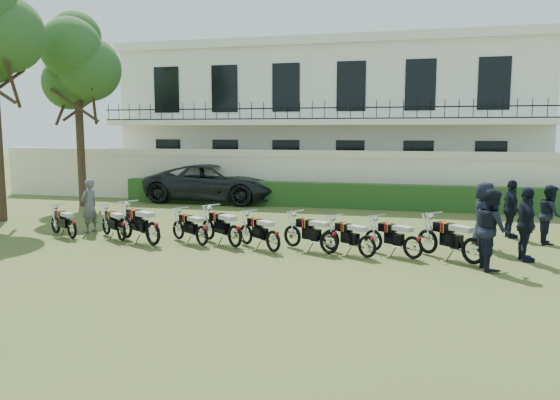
{
  "coord_description": "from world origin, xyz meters",
  "views": [
    {
      "loc": [
        4.62,
        -14.81,
        3.15
      ],
      "look_at": [
        0.4,
        1.54,
        0.98
      ],
      "focal_mm": 35.0,
      "sensor_mm": 36.0,
      "label": 1
    }
  ],
  "objects_px": {
    "inspector": "(89,206)",
    "officer_1": "(492,229)",
    "motorcycle_3": "(202,231)",
    "motorcycle_6": "(329,237)",
    "motorcycle_9": "(473,244)",
    "officer_4": "(550,215)",
    "motorcycle_1": "(121,227)",
    "officer_3": "(484,216)",
    "motorcycle_8": "(413,242)",
    "officer_2": "(526,225)",
    "motorcycle_7": "(367,241)",
    "tree_west_near": "(78,62)",
    "motorcycle_4": "(235,231)",
    "motorcycle_2": "(153,228)",
    "motorcycle_5": "(273,236)",
    "officer_5": "(511,209)",
    "motorcycle_0": "(72,225)",
    "suv": "(214,183)"
  },
  "relations": [
    {
      "from": "motorcycle_4",
      "to": "motorcycle_2",
      "type": "bearing_deg",
      "value": 133.74
    },
    {
      "from": "motorcycle_7",
      "to": "motorcycle_8",
      "type": "xyz_separation_m",
      "value": [
        1.09,
        0.16,
        0.01
      ]
    },
    {
      "from": "motorcycle_5",
      "to": "officer_3",
      "type": "height_order",
      "value": "officer_3"
    },
    {
      "from": "motorcycle_0",
      "to": "officer_3",
      "type": "relative_size",
      "value": 0.83
    },
    {
      "from": "motorcycle_4",
      "to": "motorcycle_5",
      "type": "distance_m",
      "value": 1.18
    },
    {
      "from": "inspector",
      "to": "officer_3",
      "type": "height_order",
      "value": "officer_3"
    },
    {
      "from": "motorcycle_0",
      "to": "inspector",
      "type": "distance_m",
      "value": 1.16
    },
    {
      "from": "motorcycle_1",
      "to": "motorcycle_7",
      "type": "xyz_separation_m",
      "value": [
        6.94,
        -0.32,
        0.0
      ]
    },
    {
      "from": "officer_4",
      "to": "officer_2",
      "type": "bearing_deg",
      "value": 161.33
    },
    {
      "from": "motorcycle_1",
      "to": "motorcycle_6",
      "type": "relative_size",
      "value": 0.86
    },
    {
      "from": "suv",
      "to": "officer_3",
      "type": "bearing_deg",
      "value": -124.26
    },
    {
      "from": "motorcycle_1",
      "to": "officer_5",
      "type": "xyz_separation_m",
      "value": [
        10.76,
        3.4,
        0.42
      ]
    },
    {
      "from": "officer_2",
      "to": "officer_1",
      "type": "bearing_deg",
      "value": 130.76
    },
    {
      "from": "motorcycle_8",
      "to": "inspector",
      "type": "height_order",
      "value": "inspector"
    },
    {
      "from": "motorcycle_1",
      "to": "tree_west_near",
      "type": "bearing_deg",
      "value": 79.19
    },
    {
      "from": "motorcycle_3",
      "to": "motorcycle_8",
      "type": "relative_size",
      "value": 0.98
    },
    {
      "from": "suv",
      "to": "officer_3",
      "type": "xyz_separation_m",
      "value": [
        10.47,
        -7.34,
        0.07
      ]
    },
    {
      "from": "officer_4",
      "to": "motorcycle_7",
      "type": "bearing_deg",
      "value": 127.61
    },
    {
      "from": "motorcycle_0",
      "to": "officer_1",
      "type": "height_order",
      "value": "officer_1"
    },
    {
      "from": "motorcycle_1",
      "to": "officer_1",
      "type": "relative_size",
      "value": 0.77
    },
    {
      "from": "motorcycle_1",
      "to": "officer_3",
      "type": "distance_m",
      "value": 9.94
    },
    {
      "from": "inspector",
      "to": "motorcycle_6",
      "type": "bearing_deg",
      "value": 93.54
    },
    {
      "from": "motorcycle_4",
      "to": "officer_4",
      "type": "height_order",
      "value": "officer_4"
    },
    {
      "from": "motorcycle_6",
      "to": "motorcycle_8",
      "type": "xyz_separation_m",
      "value": [
        2.07,
        -0.02,
        -0.02
      ]
    },
    {
      "from": "motorcycle_6",
      "to": "motorcycle_8",
      "type": "height_order",
      "value": "motorcycle_6"
    },
    {
      "from": "tree_west_near",
      "to": "motorcycle_6",
      "type": "xyz_separation_m",
      "value": [
        11.39,
        -6.35,
        -5.43
      ]
    },
    {
      "from": "motorcycle_3",
      "to": "motorcycle_6",
      "type": "xyz_separation_m",
      "value": [
        3.51,
        -0.13,
        0.03
      ]
    },
    {
      "from": "suv",
      "to": "motorcycle_1",
      "type": "bearing_deg",
      "value": -174.95
    },
    {
      "from": "suv",
      "to": "officer_3",
      "type": "relative_size",
      "value": 3.31
    },
    {
      "from": "motorcycle_0",
      "to": "motorcycle_1",
      "type": "xyz_separation_m",
      "value": [
        1.57,
        0.05,
        0.02
      ]
    },
    {
      "from": "officer_2",
      "to": "motorcycle_7",
      "type": "bearing_deg",
      "value": 92.74
    },
    {
      "from": "motorcycle_3",
      "to": "officer_2",
      "type": "bearing_deg",
      "value": -54.4
    },
    {
      "from": "officer_5",
      "to": "motorcycle_7",
      "type": "bearing_deg",
      "value": 123.77
    },
    {
      "from": "tree_west_near",
      "to": "officer_2",
      "type": "relative_size",
      "value": 4.4
    },
    {
      "from": "officer_3",
      "to": "motorcycle_1",
      "type": "bearing_deg",
      "value": 107.92
    },
    {
      "from": "motorcycle_0",
      "to": "suv",
      "type": "height_order",
      "value": "suv"
    },
    {
      "from": "motorcycle_1",
      "to": "motorcycle_3",
      "type": "xyz_separation_m",
      "value": [
        2.45,
        -0.01,
        -0.0
      ]
    },
    {
      "from": "motorcycle_2",
      "to": "suv",
      "type": "xyz_separation_m",
      "value": [
        -1.81,
        9.2,
        0.31
      ]
    },
    {
      "from": "motorcycle_2",
      "to": "motorcycle_9",
      "type": "relative_size",
      "value": 1.18
    },
    {
      "from": "motorcycle_4",
      "to": "inspector",
      "type": "relative_size",
      "value": 0.97
    },
    {
      "from": "motorcycle_9",
      "to": "officer_4",
      "type": "xyz_separation_m",
      "value": [
        2.27,
        3.1,
        0.33
      ]
    },
    {
      "from": "motorcycle_4",
      "to": "motorcycle_8",
      "type": "distance_m",
      "value": 4.64
    },
    {
      "from": "motorcycle_9",
      "to": "tree_west_near",
      "type": "bearing_deg",
      "value": 107.17
    },
    {
      "from": "motorcycle_7",
      "to": "officer_4",
      "type": "distance_m",
      "value": 5.64
    },
    {
      "from": "motorcycle_1",
      "to": "officer_3",
      "type": "bearing_deg",
      "value": -43.07
    },
    {
      "from": "motorcycle_2",
      "to": "tree_west_near",
      "type": "bearing_deg",
      "value": 74.49
    },
    {
      "from": "motorcycle_4",
      "to": "motorcycle_8",
      "type": "bearing_deg",
      "value": -56.47
    },
    {
      "from": "officer_3",
      "to": "officer_5",
      "type": "relative_size",
      "value": 1.05
    },
    {
      "from": "motorcycle_1",
      "to": "officer_5",
      "type": "distance_m",
      "value": 11.29
    },
    {
      "from": "inspector",
      "to": "officer_1",
      "type": "xyz_separation_m",
      "value": [
        11.45,
        -1.67,
        0.09
      ]
    }
  ]
}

